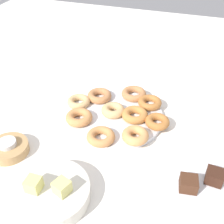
{
  "coord_description": "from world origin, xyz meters",
  "views": [
    {
      "loc": [
        -0.23,
        0.72,
        0.61
      ],
      "look_at": [
        0.0,
        0.03,
        0.05
      ],
      "focal_mm": 44.23,
      "sensor_mm": 36.0,
      "label": 1
    }
  ],
  "objects_px": {
    "donut_5": "(135,135)",
    "donut_9": "(79,102)",
    "donut_0": "(79,117)",
    "donut_2": "(113,111)",
    "donut_1": "(134,94)",
    "donut_8": "(157,122)",
    "donut_plate": "(115,116)",
    "donut_7": "(135,115)",
    "donut_3": "(150,103)",
    "fruit_bowl": "(51,193)",
    "melon_chunk_right": "(33,184)",
    "candle_holder": "(9,149)",
    "donut_6": "(99,96)",
    "donut_4": "(101,137)",
    "brownie_near": "(214,176)",
    "brownie_far": "(189,184)",
    "cake_plate": "(199,184)",
    "tealight": "(7,143)",
    "melon_chunk_left": "(62,187)"
  },
  "relations": [
    {
      "from": "donut_5",
      "to": "donut_9",
      "type": "height_order",
      "value": "donut_5"
    },
    {
      "from": "donut_0",
      "to": "donut_2",
      "type": "xyz_separation_m",
      "value": [
        -0.1,
        -0.07,
        -0.0
      ]
    },
    {
      "from": "donut_1",
      "to": "donut_8",
      "type": "xyz_separation_m",
      "value": [
        -0.12,
        0.14,
        0.0
      ]
    },
    {
      "from": "donut_plate",
      "to": "donut_7",
      "type": "distance_m",
      "value": 0.08
    },
    {
      "from": "donut_3",
      "to": "fruit_bowl",
      "type": "relative_size",
      "value": 0.43
    },
    {
      "from": "donut_7",
      "to": "melon_chunk_right",
      "type": "distance_m",
      "value": 0.42
    },
    {
      "from": "donut_1",
      "to": "candle_holder",
      "type": "relative_size",
      "value": 0.78
    },
    {
      "from": "donut_6",
      "to": "fruit_bowl",
      "type": "relative_size",
      "value": 0.45
    },
    {
      "from": "candle_holder",
      "to": "donut_4",
      "type": "bearing_deg",
      "value": -153.98
    },
    {
      "from": "brownie_near",
      "to": "candle_holder",
      "type": "xyz_separation_m",
      "value": [
        0.59,
        0.07,
        -0.02
      ]
    },
    {
      "from": "donut_6",
      "to": "donut_7",
      "type": "relative_size",
      "value": 1.01
    },
    {
      "from": "donut_3",
      "to": "donut_9",
      "type": "height_order",
      "value": "donut_3"
    },
    {
      "from": "brownie_near",
      "to": "donut_1",
      "type": "bearing_deg",
      "value": -45.63
    },
    {
      "from": "donut_2",
      "to": "donut_7",
      "type": "bearing_deg",
      "value": -176.89
    },
    {
      "from": "donut_plate",
      "to": "donut_3",
      "type": "bearing_deg",
      "value": -140.03
    },
    {
      "from": "melon_chunk_right",
      "to": "donut_8",
      "type": "bearing_deg",
      "value": -122.5
    },
    {
      "from": "candle_holder",
      "to": "fruit_bowl",
      "type": "xyz_separation_m",
      "value": [
        -0.2,
        0.1,
        0.01
      ]
    },
    {
      "from": "donut_0",
      "to": "donut_7",
      "type": "xyz_separation_m",
      "value": [
        -0.17,
        -0.08,
        -0.0
      ]
    },
    {
      "from": "candle_holder",
      "to": "donut_1",
      "type": "bearing_deg",
      "value": -126.58
    },
    {
      "from": "donut_1",
      "to": "brownie_far",
      "type": "relative_size",
      "value": 2.05
    },
    {
      "from": "cake_plate",
      "to": "tealight",
      "type": "xyz_separation_m",
      "value": [
        0.56,
        0.06,
        0.03
      ]
    },
    {
      "from": "donut_7",
      "to": "melon_chunk_right",
      "type": "xyz_separation_m",
      "value": [
        0.16,
        0.38,
        0.03
      ]
    },
    {
      "from": "donut_4",
      "to": "brownie_far",
      "type": "relative_size",
      "value": 1.96
    },
    {
      "from": "brownie_near",
      "to": "tealight",
      "type": "bearing_deg",
      "value": 7.2
    },
    {
      "from": "donut_0",
      "to": "brownie_far",
      "type": "bearing_deg",
      "value": 157.35
    },
    {
      "from": "donut_2",
      "to": "donut_3",
      "type": "bearing_deg",
      "value": -140.89
    },
    {
      "from": "cake_plate",
      "to": "melon_chunk_right",
      "type": "xyz_separation_m",
      "value": [
        0.39,
        0.18,
        0.05
      ]
    },
    {
      "from": "donut_4",
      "to": "melon_chunk_right",
      "type": "distance_m",
      "value": 0.26
    },
    {
      "from": "donut_1",
      "to": "candle_holder",
      "type": "distance_m",
      "value": 0.48
    },
    {
      "from": "donut_4",
      "to": "brownie_near",
      "type": "distance_m",
      "value": 0.34
    },
    {
      "from": "donut_plate",
      "to": "donut_2",
      "type": "xyz_separation_m",
      "value": [
        0.01,
        0.0,
        0.02
      ]
    },
    {
      "from": "donut_0",
      "to": "donut_1",
      "type": "bearing_deg",
      "value": -124.62
    },
    {
      "from": "donut_plate",
      "to": "brownie_near",
      "type": "height_order",
      "value": "brownie_near"
    },
    {
      "from": "donut_4",
      "to": "tealight",
      "type": "xyz_separation_m",
      "value": [
        0.25,
        0.12,
        0.01
      ]
    },
    {
      "from": "donut_5",
      "to": "candle_holder",
      "type": "height_order",
      "value": "donut_5"
    },
    {
      "from": "donut_6",
      "to": "donut_7",
      "type": "xyz_separation_m",
      "value": [
        -0.16,
        0.07,
        0.0
      ]
    },
    {
      "from": "donut_plate",
      "to": "donut_6",
      "type": "bearing_deg",
      "value": -39.99
    },
    {
      "from": "donut_5",
      "to": "brownie_far",
      "type": "bearing_deg",
      "value": 143.36
    },
    {
      "from": "donut_plate",
      "to": "melon_chunk_left",
      "type": "distance_m",
      "value": 0.37
    },
    {
      "from": "donut_plate",
      "to": "candle_holder",
      "type": "bearing_deg",
      "value": 46.13
    },
    {
      "from": "donut_0",
      "to": "donut_5",
      "type": "height_order",
      "value": "same"
    },
    {
      "from": "fruit_bowl",
      "to": "melon_chunk_right",
      "type": "distance_m",
      "value": 0.05
    },
    {
      "from": "donut_7",
      "to": "candle_holder",
      "type": "bearing_deg",
      "value": 39.16
    },
    {
      "from": "donut_2",
      "to": "cake_plate",
      "type": "bearing_deg",
      "value": 147.17
    },
    {
      "from": "donut_4",
      "to": "tealight",
      "type": "relative_size",
      "value": 1.65
    },
    {
      "from": "donut_8",
      "to": "tealight",
      "type": "height_order",
      "value": "tealight"
    },
    {
      "from": "donut_6",
      "to": "donut_7",
      "type": "height_order",
      "value": "same"
    },
    {
      "from": "donut_1",
      "to": "cake_plate",
      "type": "bearing_deg",
      "value": 129.47
    },
    {
      "from": "donut_2",
      "to": "brownie_near",
      "type": "bearing_deg",
      "value": 151.97
    },
    {
      "from": "cake_plate",
      "to": "fruit_bowl",
      "type": "distance_m",
      "value": 0.39
    }
  ]
}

